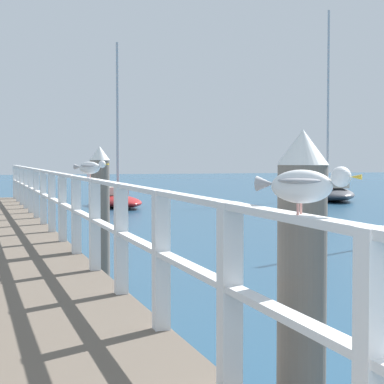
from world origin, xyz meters
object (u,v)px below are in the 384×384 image
(seagull_foreground, at_px, (304,184))
(boat_1, at_px, (329,191))
(boat_2, at_px, (116,198))
(dock_piling_far, at_px, (100,216))
(seagull_background, at_px, (90,167))
(dock_piling_near, at_px, (302,306))

(seagull_foreground, bearing_deg, boat_1, -166.29)
(boat_2, bearing_deg, dock_piling_far, 73.96)
(boat_1, bearing_deg, seagull_background, -107.32)
(dock_piling_far, bearing_deg, seagull_background, -103.82)
(dock_piling_near, relative_size, boat_1, 0.24)
(dock_piling_near, bearing_deg, boat_1, 62.53)
(dock_piling_near, distance_m, seagull_foreground, 1.14)
(dock_piling_near, bearing_deg, dock_piling_far, 90.00)
(dock_piling_near, distance_m, boat_2, 23.99)
(seagull_background, bearing_deg, boat_1, -174.47)
(dock_piling_far, height_order, seagull_background, dock_piling_far)
(dock_piling_far, xyz_separation_m, boat_2, (3.49, 16.96, -0.70))
(seagull_foreground, relative_size, boat_2, 0.06)
(dock_piling_far, bearing_deg, seagull_foreground, -92.83)
(dock_piling_near, relative_size, boat_2, 0.33)
(dock_piling_near, xyz_separation_m, dock_piling_far, (0.00, 6.76, 0.00))
(dock_piling_near, xyz_separation_m, boat_2, (3.49, 23.72, -0.70))
(dock_piling_near, height_order, boat_2, boat_2)
(dock_piling_far, xyz_separation_m, seagull_background, (-0.37, -1.52, 0.72))
(dock_piling_far, bearing_deg, dock_piling_near, -90.00)
(boat_2, bearing_deg, dock_piling_near, 77.21)
(dock_piling_far, relative_size, seagull_foreground, 5.18)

